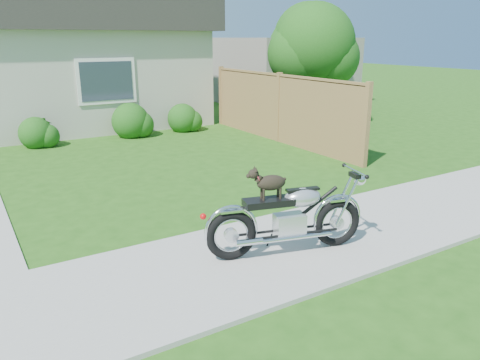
% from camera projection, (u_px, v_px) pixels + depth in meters
% --- Properties ---
extents(ground, '(80.00, 80.00, 0.00)m').
position_uv_depth(ground, '(128.00, 292.00, 5.36)').
color(ground, '#235114').
rests_on(ground, ground).
extents(sidewalk, '(24.00, 2.20, 0.04)m').
position_uv_depth(sidewalk, '(128.00, 291.00, 5.35)').
color(sidewalk, '#9E9B93').
rests_on(sidewalk, ground).
extents(fence, '(0.12, 6.62, 1.90)m').
position_uv_depth(fence, '(279.00, 108.00, 12.92)').
color(fence, '#A08148').
rests_on(fence, ground).
extents(tree_near, '(2.60, 2.53, 3.89)m').
position_uv_depth(tree_near, '(319.00, 48.00, 14.63)').
color(tree_near, '#3D2B1C').
rests_on(tree_near, ground).
extents(tree_far, '(2.73, 2.69, 4.13)m').
position_uv_depth(tree_far, '(312.00, 42.00, 17.95)').
color(tree_far, '#3D2B1C').
rests_on(tree_far, ground).
extents(shrub_row, '(10.89, 1.08, 1.08)m').
position_uv_depth(shrub_row, '(79.00, 128.00, 12.91)').
color(shrub_row, '#1D5115').
rests_on(shrub_row, ground).
extents(potted_plant_right, '(0.63, 0.63, 0.80)m').
position_uv_depth(potted_plant_right, '(44.00, 131.00, 12.51)').
color(potted_plant_right, '#275A18').
rests_on(potted_plant_right, ground).
extents(motorcycle_with_dog, '(2.18, 0.88, 1.19)m').
position_uv_depth(motorcycle_with_dog, '(289.00, 216.00, 6.13)').
color(motorcycle_with_dog, black).
rests_on(motorcycle_with_dog, sidewalk).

